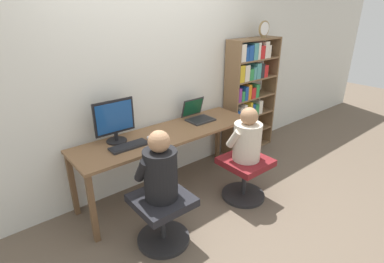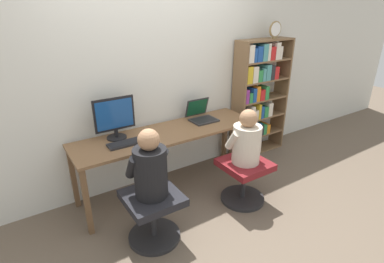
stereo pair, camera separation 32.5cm
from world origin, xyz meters
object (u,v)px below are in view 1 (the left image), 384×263
at_px(desktop_monitor, 115,121).
at_px(bookshelf, 248,96).
at_px(keyboard, 129,146).
at_px(office_chair_right, 245,174).
at_px(person_at_laptop, 247,138).
at_px(office_chair_left, 162,214).
at_px(desk_clock, 264,29).
at_px(person_at_monitor, 160,170).
at_px(laptop, 198,116).

xyz_separation_m(desktop_monitor, bookshelf, (2.03, 0.02, -0.11)).
xyz_separation_m(keyboard, office_chair_right, (1.07, -0.59, -0.45)).
bearing_deg(person_at_laptop, office_chair_left, -179.79).
bearing_deg(keyboard, desktop_monitor, 99.45).
xyz_separation_m(office_chair_right, desk_clock, (1.09, 0.75, 1.43)).
relative_size(office_chair_right, person_at_laptop, 0.83).
bearing_deg(office_chair_left, desk_clock, 18.98).
distance_m(person_at_monitor, bookshelf, 2.18).
xyz_separation_m(keyboard, desk_clock, (2.16, 0.16, 0.98)).
height_order(keyboard, person_at_laptop, person_at_laptop).
distance_m(person_at_monitor, desk_clock, 2.51).
bearing_deg(bookshelf, desktop_monitor, -179.50).
height_order(person_at_monitor, bookshelf, bookshelf).
xyz_separation_m(desktop_monitor, desk_clock, (2.19, -0.04, 0.77)).
relative_size(person_at_laptop, desk_clock, 2.68).
xyz_separation_m(office_chair_left, person_at_monitor, (0.00, 0.00, 0.45)).
height_order(desktop_monitor, person_at_monitor, desktop_monitor).
bearing_deg(desktop_monitor, laptop, -2.34).
bearing_deg(office_chair_right, desk_clock, 34.61).
relative_size(person_at_laptop, bookshelf, 0.36).
relative_size(desktop_monitor, office_chair_left, 0.90).
height_order(keyboard, person_at_monitor, person_at_monitor).
xyz_separation_m(person_at_laptop, bookshelf, (0.93, 0.80, 0.11)).
bearing_deg(bookshelf, person_at_laptop, -139.16).
bearing_deg(laptop, person_at_laptop, -86.01).
xyz_separation_m(office_chair_right, person_at_monitor, (-1.10, 0.00, 0.45)).
height_order(desktop_monitor, bookshelf, bookshelf).
bearing_deg(desktop_monitor, person_at_laptop, -35.36).
height_order(person_at_monitor, desk_clock, desk_clock).
height_order(keyboard, desk_clock, desk_clock).
height_order(person_at_laptop, bookshelf, bookshelf).
height_order(desktop_monitor, keyboard, desktop_monitor).
bearing_deg(person_at_laptop, keyboard, 151.39).
xyz_separation_m(laptop, bookshelf, (0.98, 0.06, 0.06)).
height_order(laptop, office_chair_left, laptop).
xyz_separation_m(office_chair_left, person_at_laptop, (1.10, 0.00, 0.43)).
height_order(desktop_monitor, laptop, desktop_monitor).
bearing_deg(office_chair_right, person_at_laptop, 90.00).
bearing_deg(person_at_laptop, bookshelf, 40.84).
bearing_deg(office_chair_left, keyboard, 87.42).
xyz_separation_m(keyboard, person_at_laptop, (1.07, -0.58, -0.02)).
bearing_deg(laptop, person_at_monitor, -144.72).
xyz_separation_m(bookshelf, desk_clock, (0.16, -0.05, 0.89)).
height_order(laptop, office_chair_right, laptop).
distance_m(desktop_monitor, laptop, 1.07).
distance_m(office_chair_left, desk_clock, 2.72).
distance_m(person_at_laptop, desk_clock, 1.65).
bearing_deg(office_chair_left, laptop, 35.44).
relative_size(desktop_monitor, desk_clock, 2.01).
height_order(desktop_monitor, office_chair_left, desktop_monitor).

